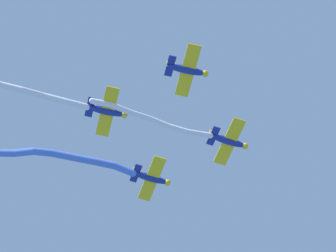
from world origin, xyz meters
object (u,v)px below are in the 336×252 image
Objects in this scene: airplane_lead at (229,141)px; airplane_slot at (107,111)px; airplane_left_wing at (152,178)px; airplane_right_wing at (188,70)px.

airplane_lead is 0.99× the size of airplane_slot.
airplane_left_wing is 0.99× the size of airplane_slot.
airplane_lead is 10.52m from airplane_left_wing.
airplane_slot reaches higher than airplane_left_wing.
airplane_lead is 0.99× the size of airplane_right_wing.
airplane_slot is (-2.20, -14.70, -0.20)m from airplane_lead.
airplane_right_wing is 1.00× the size of airplane_slot.
airplane_lead is 1.00× the size of airplane_left_wing.
airplane_slot is at bearing 176.61° from airplane_lead.
airplane_left_wing is (-8.45, -6.25, -0.40)m from airplane_lead.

